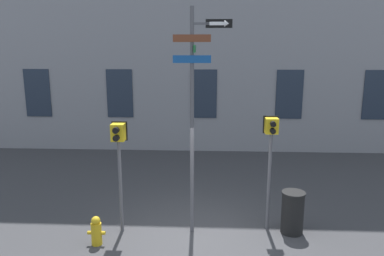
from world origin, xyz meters
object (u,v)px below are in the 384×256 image
Objects in this scene: pedestrian_signal_left at (119,148)px; fire_hydrant at (96,231)px; street_sign_pole at (195,105)px; pedestrian_signal_right at (271,144)px; trash_bin at (292,212)px.

fire_hydrant is (-0.41, -0.63, -1.72)m from pedestrian_signal_left.
street_sign_pole is at bearing 18.76° from fire_hydrant.
street_sign_pole is at bearing 2.88° from pedestrian_signal_left.
pedestrian_signal_right is 1.69m from trash_bin.
pedestrian_signal_left is 3.96× the size of fire_hydrant.
street_sign_pole is 7.71× the size of fire_hydrant.
pedestrian_signal_right is (1.73, 0.20, -0.91)m from street_sign_pole.
pedestrian_signal_left is 2.60× the size of trash_bin.
pedestrian_signal_right reaches higher than fire_hydrant.
street_sign_pole is 1.96m from pedestrian_signal_left.
street_sign_pole is 3.38m from trash_bin.
pedestrian_signal_right is 4.12× the size of fire_hydrant.
trash_bin is (0.55, -0.16, -1.59)m from pedestrian_signal_right.
pedestrian_signal_left is 0.96× the size of pedestrian_signal_right.
pedestrian_signal_left reaches higher than trash_bin.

